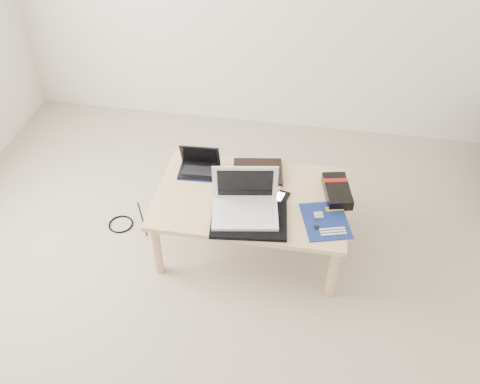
% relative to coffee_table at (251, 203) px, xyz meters
% --- Properties ---
extents(ground, '(4.00, 4.00, 0.00)m').
position_rel_coffee_table_xyz_m(ground, '(-0.00, -0.64, -0.35)').
color(ground, '#B5A892').
rests_on(ground, ground).
extents(room_shell, '(4.20, 4.20, 2.70)m').
position_rel_coffee_table_xyz_m(room_shell, '(-0.00, -0.64, 1.32)').
color(room_shell, white).
rests_on(room_shell, ground).
extents(coffee_table, '(1.10, 0.70, 0.40)m').
position_rel_coffee_table_xyz_m(coffee_table, '(0.00, 0.00, 0.00)').
color(coffee_table, '#E0B587').
rests_on(coffee_table, ground).
extents(book, '(0.33, 0.28, 0.03)m').
position_rel_coffee_table_xyz_m(book, '(0.01, 0.20, 0.06)').
color(book, black).
rests_on(book, coffee_table).
extents(netbook, '(0.25, 0.19, 0.17)m').
position_rel_coffee_table_xyz_m(netbook, '(-0.35, 0.18, 0.08)').
color(netbook, black).
rests_on(netbook, coffee_table).
extents(tablet, '(0.31, 0.26, 0.01)m').
position_rel_coffee_table_xyz_m(tablet, '(0.07, -0.01, 0.06)').
color(tablet, black).
rests_on(tablet, coffee_table).
extents(remote, '(0.10, 0.20, 0.02)m').
position_rel_coffee_table_xyz_m(remote, '(0.12, 0.02, 0.06)').
color(remote, '#ADADB2').
rests_on(remote, coffee_table).
extents(neoprene_sleeve, '(0.44, 0.34, 0.02)m').
position_rel_coffee_table_xyz_m(neoprene_sleeve, '(0.02, -0.20, 0.06)').
color(neoprene_sleeve, black).
rests_on(neoprene_sleeve, coffee_table).
extents(white_laptop, '(0.39, 0.31, 0.26)m').
position_rel_coffee_table_xyz_m(white_laptop, '(-0.01, -0.14, 0.12)').
color(white_laptop, white).
rests_on(white_laptop, neoprene_sleeve).
extents(motherboard, '(0.31, 0.35, 0.01)m').
position_rel_coffee_table_xyz_m(motherboard, '(0.43, -0.13, 0.05)').
color(motherboard, '#0D1657').
rests_on(motherboard, coffee_table).
extents(gpu_box, '(0.19, 0.30, 0.06)m').
position_rel_coffee_table_xyz_m(gpu_box, '(0.48, 0.10, 0.08)').
color(gpu_box, black).
rests_on(gpu_box, coffee_table).
extents(cable_coil, '(0.12, 0.12, 0.01)m').
position_rel_coffee_table_xyz_m(cable_coil, '(-0.10, 0.01, 0.05)').
color(cable_coil, black).
rests_on(cable_coil, coffee_table).
extents(floor_cable_coil, '(0.17, 0.17, 0.01)m').
position_rel_coffee_table_xyz_m(floor_cable_coil, '(-0.85, 0.03, -0.35)').
color(floor_cable_coil, black).
rests_on(floor_cable_coil, ground).
extents(floor_cable_trail, '(0.16, 0.29, 0.01)m').
position_rel_coffee_table_xyz_m(floor_cable_trail, '(-0.73, 0.10, -0.35)').
color(floor_cable_trail, black).
rests_on(floor_cable_trail, ground).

